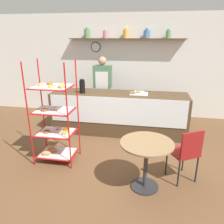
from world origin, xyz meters
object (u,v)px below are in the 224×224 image
Objects in this scene: person_worker at (103,87)px; donut_tray_counter at (139,93)px; cafe_chair at (187,151)px; cafe_table at (146,154)px; coffee_carafe at (82,86)px; pastry_rack at (55,121)px.

person_worker is 1.08m from donut_tray_counter.
person_worker is 1.91× the size of cafe_chair.
cafe_table is 2.37× the size of coffee_carafe.
pastry_rack is 4.61× the size of donut_tray_counter.
person_worker reaches higher than cafe_chair.
pastry_rack is at bearing -36.62° from cafe_chair.
cafe_table is at bearing -64.91° from person_worker.
coffee_carafe is at bearing 85.03° from pastry_rack.
cafe_chair is at bearing -64.29° from donut_tray_counter.
person_worker is (0.42, 1.99, 0.16)m from pastry_rack.
cafe_chair is 2.27× the size of donut_tray_counter.
person_worker is at bearing -81.73° from cafe_chair.
pastry_rack reaches higher than person_worker.
person_worker is at bearing 66.95° from coffee_carafe.
pastry_rack reaches higher than cafe_chair.
cafe_chair is at bearing -36.92° from coffee_carafe.
pastry_rack reaches higher than donut_tray_counter.
pastry_rack is 2.35× the size of cafe_table.
coffee_carafe is (-0.30, -0.71, 0.18)m from person_worker.
cafe_chair is (1.76, -2.26, -0.37)m from person_worker.
cafe_table is (1.59, -0.51, -0.19)m from pastry_rack.
coffee_carafe is (-1.47, 1.78, 0.53)m from cafe_table.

